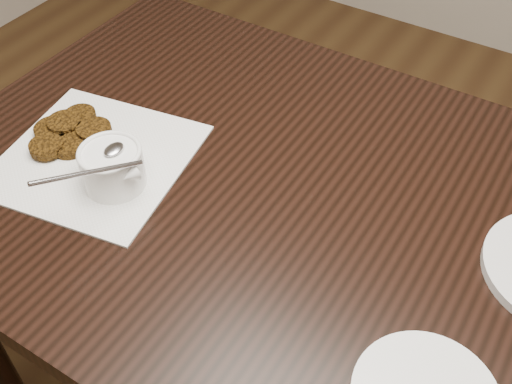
% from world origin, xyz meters
% --- Properties ---
extents(table, '(1.27, 0.82, 0.75)m').
position_xyz_m(table, '(-0.01, 0.13, 0.38)').
color(table, black).
rests_on(table, floor).
extents(napkin, '(0.34, 0.34, 0.00)m').
position_xyz_m(napkin, '(-0.36, 0.03, 0.75)').
color(napkin, white).
rests_on(napkin, table).
extents(sauce_ramekin, '(0.15, 0.15, 0.14)m').
position_xyz_m(sauce_ramekin, '(-0.29, 0.00, 0.82)').
color(sauce_ramekin, white).
rests_on(sauce_ramekin, napkin).
extents(patty_cluster, '(0.27, 0.27, 0.02)m').
position_xyz_m(patty_cluster, '(-0.43, 0.05, 0.76)').
color(patty_cluster, '#5A350B').
rests_on(patty_cluster, napkin).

